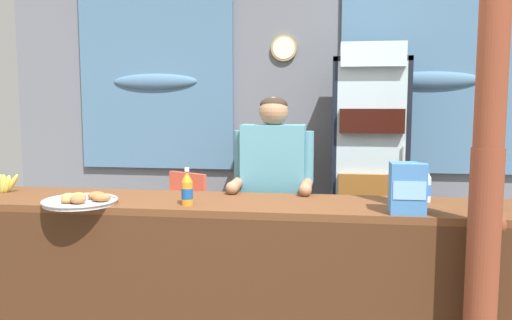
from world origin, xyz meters
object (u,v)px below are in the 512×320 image
at_px(soda_bottle_orange_soda, 187,189).
at_px(bottle_shelf_rack, 266,191).
at_px(stall_counter, 218,266).
at_px(plastic_lawn_chair, 178,215).
at_px(pastry_tray, 81,200).
at_px(timber_post, 488,160).
at_px(snack_box_biscuit, 407,188).
at_px(shopkeeper, 273,183).
at_px(drink_fridge, 368,149).
at_px(soda_bottle_lime_soda, 494,194).
at_px(soda_bottle_water, 425,185).

bearing_deg(soda_bottle_orange_soda, bottle_shelf_rack, 85.39).
relative_size(stall_counter, plastic_lawn_chair, 4.57).
bearing_deg(stall_counter, pastry_tray, -172.57).
height_order(timber_post, snack_box_biscuit, timber_post).
bearing_deg(snack_box_biscuit, timber_post, -34.79).
bearing_deg(timber_post, shopkeeper, 140.08).
relative_size(drink_fridge, shopkeeper, 1.30).
bearing_deg(drink_fridge, soda_bottle_lime_soda, -74.00).
bearing_deg(pastry_tray, soda_bottle_lime_soda, 4.59).
bearing_deg(stall_counter, snack_box_biscuit, -4.68).
distance_m(timber_post, drink_fridge, 2.23).
height_order(shopkeeper, soda_bottle_orange_soda, shopkeeper).
height_order(soda_bottle_lime_soda, snack_box_biscuit, snack_box_biscuit).
relative_size(stall_counter, soda_bottle_water, 17.82).
distance_m(stall_counter, timber_post, 1.49).
height_order(bottle_shelf_rack, pastry_tray, bottle_shelf_rack).
bearing_deg(plastic_lawn_chair, soda_bottle_water, -35.90).
bearing_deg(stall_counter, soda_bottle_water, 12.59).
distance_m(bottle_shelf_rack, snack_box_biscuit, 2.42).
relative_size(soda_bottle_orange_soda, soda_bottle_water, 0.94).
distance_m(stall_counter, drink_fridge, 2.17).
distance_m(timber_post, shopkeeper, 1.42).
bearing_deg(soda_bottle_water, snack_box_biscuit, -113.40).
bearing_deg(snack_box_biscuit, drink_fridge, 91.63).
bearing_deg(bottle_shelf_rack, timber_post, -61.33).
distance_m(drink_fridge, soda_bottle_lime_soda, 1.88).
distance_m(drink_fridge, pastry_tray, 2.61).
height_order(plastic_lawn_chair, snack_box_biscuit, snack_box_biscuit).
xyz_separation_m(stall_counter, snack_box_biscuit, (1.00, -0.08, 0.48)).
bearing_deg(soda_bottle_orange_soda, timber_post, -10.15).
relative_size(stall_counter, timber_post, 1.53).
distance_m(timber_post, soda_bottle_lime_soda, 0.46).
xyz_separation_m(plastic_lawn_chair, soda_bottle_lime_soda, (2.18, -1.52, 0.52)).
bearing_deg(shopkeeper, soda_bottle_orange_soda, -122.50).
xyz_separation_m(timber_post, soda_bottle_water, (-0.17, 0.56, -0.21)).
xyz_separation_m(bottle_shelf_rack, pastry_tray, (-0.76, -2.18, 0.31)).
xyz_separation_m(soda_bottle_water, snack_box_biscuit, (-0.15, -0.34, 0.04)).
xyz_separation_m(stall_counter, drink_fridge, (0.94, 1.89, 0.49)).
xyz_separation_m(timber_post, bottle_shelf_rack, (-1.30, 2.38, -0.59)).
bearing_deg(timber_post, snack_box_biscuit, 145.21).
relative_size(bottle_shelf_rack, soda_bottle_orange_soda, 5.96).
bearing_deg(soda_bottle_water, stall_counter, -167.41).
bearing_deg(pastry_tray, snack_box_biscuit, 0.53).
height_order(soda_bottle_orange_soda, soda_bottle_water, soda_bottle_water).
xyz_separation_m(soda_bottle_water, soda_bottle_lime_soda, (0.32, -0.18, -0.01)).
height_order(plastic_lawn_chair, pastry_tray, pastry_tray).
bearing_deg(soda_bottle_lime_soda, soda_bottle_orange_soda, -175.92).
distance_m(soda_bottle_orange_soda, snack_box_biscuit, 1.16).
bearing_deg(timber_post, soda_bottle_lime_soda, 68.66).
height_order(plastic_lawn_chair, soda_bottle_lime_soda, soda_bottle_lime_soda).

